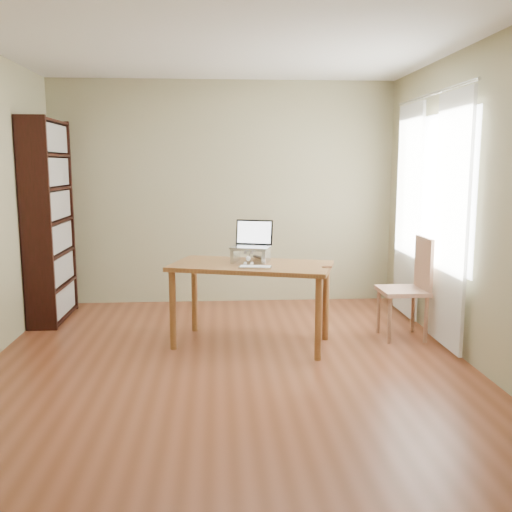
{
  "coord_description": "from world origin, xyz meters",
  "views": [
    {
      "loc": [
        -0.08,
        -4.51,
        1.63
      ],
      "look_at": [
        0.26,
        0.52,
        0.82
      ],
      "focal_mm": 40.0,
      "sensor_mm": 36.0,
      "label": 1
    }
  ],
  "objects_px": {
    "cat": "(249,255)",
    "bookshelf": "(49,221)",
    "keyboard": "(255,267)",
    "desk": "(251,274)",
    "laptop": "(250,241)",
    "chair": "(411,284)"
  },
  "relations": [
    {
      "from": "laptop",
      "to": "keyboard",
      "type": "distance_m",
      "value": 0.41
    },
    {
      "from": "bookshelf",
      "to": "keyboard",
      "type": "height_order",
      "value": "bookshelf"
    },
    {
      "from": "bookshelf",
      "to": "chair",
      "type": "relative_size",
      "value": 2.18
    },
    {
      "from": "desk",
      "to": "cat",
      "type": "xyz_separation_m",
      "value": [
        -0.02,
        0.11,
        0.16
      ]
    },
    {
      "from": "laptop",
      "to": "keyboard",
      "type": "xyz_separation_m",
      "value": [
        0.02,
        -0.36,
        -0.18
      ]
    },
    {
      "from": "laptop",
      "to": "bookshelf",
      "type": "bearing_deg",
      "value": 173.87
    },
    {
      "from": "cat",
      "to": "chair",
      "type": "xyz_separation_m",
      "value": [
        1.53,
        -0.01,
        -0.29
      ]
    },
    {
      "from": "bookshelf",
      "to": "chair",
      "type": "height_order",
      "value": "bookshelf"
    },
    {
      "from": "bookshelf",
      "to": "keyboard",
      "type": "bearing_deg",
      "value": -30.73
    },
    {
      "from": "keyboard",
      "to": "bookshelf",
      "type": "bearing_deg",
      "value": 160.6
    },
    {
      "from": "cat",
      "to": "chair",
      "type": "distance_m",
      "value": 1.55
    },
    {
      "from": "desk",
      "to": "cat",
      "type": "bearing_deg",
      "value": 114.7
    },
    {
      "from": "desk",
      "to": "laptop",
      "type": "relative_size",
      "value": 3.88
    },
    {
      "from": "bookshelf",
      "to": "laptop",
      "type": "relative_size",
      "value": 5.22
    },
    {
      "from": "cat",
      "to": "keyboard",
      "type": "bearing_deg",
      "value": -78.11
    },
    {
      "from": "cat",
      "to": "bookshelf",
      "type": "bearing_deg",
      "value": 161.85
    },
    {
      "from": "desk",
      "to": "chair",
      "type": "height_order",
      "value": "chair"
    },
    {
      "from": "laptop",
      "to": "chair",
      "type": "relative_size",
      "value": 0.42
    },
    {
      "from": "cat",
      "to": "desk",
      "type": "bearing_deg",
      "value": -76.45
    },
    {
      "from": "bookshelf",
      "to": "desk",
      "type": "height_order",
      "value": "bookshelf"
    },
    {
      "from": "keyboard",
      "to": "chair",
      "type": "relative_size",
      "value": 0.31
    },
    {
      "from": "bookshelf",
      "to": "laptop",
      "type": "xyz_separation_m",
      "value": [
        2.05,
        -0.87,
        -0.11
      ]
    }
  ]
}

